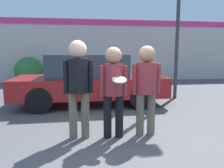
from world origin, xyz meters
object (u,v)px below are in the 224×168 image
person_left (78,80)px  person_middle_with_frisbee (113,85)px  parked_car_near (89,80)px  shrub (29,71)px  person_right (146,82)px

person_left → person_middle_with_frisbee: 0.64m
person_left → person_middle_with_frisbee: (0.63, -0.05, -0.09)m
person_middle_with_frisbee → parked_car_near: size_ratio=0.38×
person_left → shrub: size_ratio=1.32×
person_right → person_left: bearing=179.1°
person_middle_with_frisbee → parked_car_near: person_middle_with_frisbee is taller
person_right → parked_car_near: (-0.94, 2.64, -0.27)m
person_right → person_middle_with_frisbee: bearing=-177.0°
person_middle_with_frisbee → shrub: bearing=112.8°
person_middle_with_frisbee → shrub: (-3.01, 7.18, -0.32)m
person_right → shrub: size_ratio=1.26×
person_left → person_middle_with_frisbee: person_left is taller
person_left → person_right: (1.26, -0.02, -0.06)m
parked_car_near → shrub: size_ratio=3.25×
parked_car_near → person_left: bearing=-96.9°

